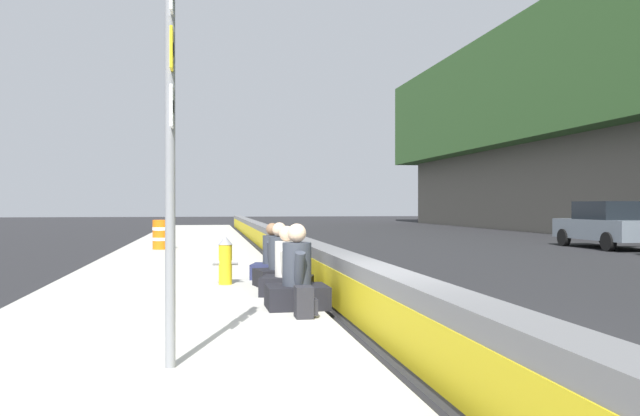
% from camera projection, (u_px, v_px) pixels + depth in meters
% --- Properties ---
extents(ground_plane, '(160.00, 160.00, 0.00)m').
position_uv_depth(ground_plane, '(385.00, 342.00, 7.56)').
color(ground_plane, '#232326').
rests_on(ground_plane, ground).
extents(sidewalk_strip, '(80.00, 4.40, 0.14)m').
position_uv_depth(sidewalk_strip, '(148.00, 345.00, 7.12)').
color(sidewalk_strip, '#B5B2A8').
rests_on(sidewalk_strip, ground_plane).
extents(jersey_barrier, '(76.00, 0.45, 0.85)m').
position_uv_depth(jersey_barrier, '(385.00, 306.00, 7.56)').
color(jersey_barrier, slate).
rests_on(jersey_barrier, ground_plane).
extents(route_sign_post, '(0.44, 0.09, 3.60)m').
position_uv_depth(route_sign_post, '(171.00, 132.00, 5.83)').
color(route_sign_post, gray).
rests_on(route_sign_post, sidewalk_strip).
extents(fire_hydrant, '(0.26, 0.46, 0.88)m').
position_uv_depth(fire_hydrant, '(225.00, 260.00, 11.91)').
color(fire_hydrant, gold).
rests_on(fire_hydrant, sidewalk_strip).
extents(seated_person_foreground, '(0.76, 0.86, 1.18)m').
position_uv_depth(seated_person_foreground, '(297.00, 282.00, 9.19)').
color(seated_person_foreground, black).
rests_on(seated_person_foreground, sidewalk_strip).
extents(seated_person_middle, '(0.87, 0.95, 1.11)m').
position_uv_depth(seated_person_middle, '(287.00, 273.00, 10.51)').
color(seated_person_middle, black).
rests_on(seated_person_middle, sidewalk_strip).
extents(seated_person_rear, '(0.84, 0.93, 1.13)m').
position_uv_depth(seated_person_rear, '(279.00, 266.00, 11.64)').
color(seated_person_rear, black).
rests_on(seated_person_rear, sidewalk_strip).
extents(seated_person_far, '(0.84, 0.92, 1.09)m').
position_uv_depth(seated_person_far, '(272.00, 261.00, 12.84)').
color(seated_person_far, '#23284C').
rests_on(seated_person_far, sidewalk_strip).
extents(backpack, '(0.32, 0.28, 0.40)m').
position_uv_depth(backpack, '(305.00, 302.00, 8.41)').
color(backpack, '#232328').
rests_on(backpack, sidewalk_strip).
extents(construction_barrel, '(0.54, 0.54, 0.95)m').
position_uv_depth(construction_barrel, '(161.00, 234.00, 21.28)').
color(construction_barrel, orange).
rests_on(construction_barrel, sidewalk_strip).
extents(parked_car_fourth, '(4.52, 2.00, 1.71)m').
position_uv_depth(parked_car_fourth, '(607.00, 225.00, 23.79)').
color(parked_car_fourth, slate).
rests_on(parked_car_fourth, ground_plane).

